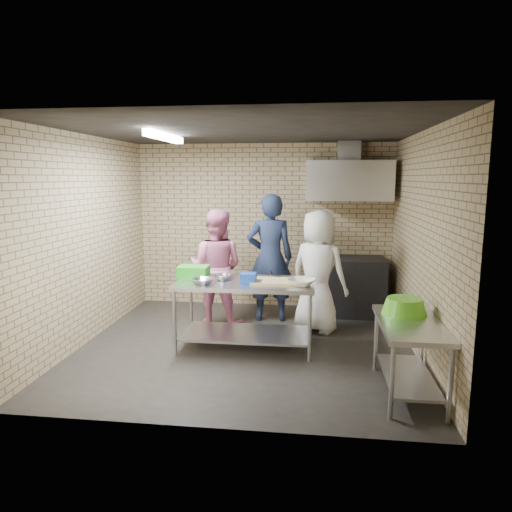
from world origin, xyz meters
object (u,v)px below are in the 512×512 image
at_px(side_counter, 409,358).
at_px(prep_table, 246,314).
at_px(man_navy, 270,258).
at_px(woman_white, 318,271).
at_px(green_crate, 193,272).
at_px(bottle_green, 377,186).
at_px(stove, 345,286).
at_px(blue_tub, 248,278).
at_px(green_basin, 404,306).
at_px(bottle_red, 351,185).
at_px(woman_pink, 216,268).

bearing_deg(side_counter, prep_table, 149.19).
bearing_deg(man_navy, prep_table, 72.32).
bearing_deg(woman_white, green_crate, 49.53).
height_order(side_counter, bottle_green, bottle_green).
distance_m(side_counter, stove, 2.79).
distance_m(blue_tub, green_basin, 1.88).
bearing_deg(man_navy, bottle_red, -157.86).
bearing_deg(stove, green_crate, -142.89).
distance_m(stove, bottle_green, 1.65).
relative_size(prep_table, bottle_green, 11.53).
relative_size(prep_table, side_counter, 1.44).
distance_m(bottle_red, woman_pink, 2.51).
bearing_deg(man_navy, woman_pink, 11.92).
relative_size(side_counter, blue_tub, 6.25).
height_order(prep_table, stove, stove).
height_order(side_counter, bottle_red, bottle_red).
relative_size(blue_tub, man_navy, 0.10).
distance_m(green_crate, man_navy, 1.40).
height_order(bottle_red, woman_white, bottle_red).
xyz_separation_m(green_basin, bottle_green, (0.02, 2.74, 1.18)).
bearing_deg(bottle_green, prep_table, -133.30).
height_order(blue_tub, green_basin, blue_tub).
distance_m(prep_table, stove, 2.15).
distance_m(stove, bottle_red, 1.60).
bearing_deg(stove, woman_pink, -158.37).
bearing_deg(stove, prep_table, -128.96).
distance_m(bottle_red, man_navy, 1.77).
bearing_deg(side_counter, bottle_red, 97.62).
bearing_deg(green_basin, stove, 99.76).
relative_size(bottle_red, woman_pink, 0.11).
height_order(side_counter, green_crate, green_crate).
bearing_deg(blue_tub, side_counter, -29.08).
bearing_deg(blue_tub, woman_pink, 121.57).
relative_size(blue_tub, green_basin, 0.42).
height_order(stove, bottle_red, bottle_red).
bearing_deg(side_counter, woman_pink, 140.09).
relative_size(side_counter, green_basin, 2.61).
distance_m(side_counter, bottle_red, 3.44).
bearing_deg(stove, green_basin, -80.24).
distance_m(blue_tub, bottle_green, 2.88).
bearing_deg(blue_tub, stove, 53.69).
relative_size(green_basin, woman_pink, 0.27).
relative_size(bottle_red, bottle_green, 1.20).
relative_size(woman_pink, woman_white, 0.99).
bearing_deg(green_crate, green_basin, -20.84).
bearing_deg(bottle_green, man_navy, -155.97).
height_order(bottle_green, woman_white, bottle_green).
relative_size(stove, green_basin, 2.61).
bearing_deg(woman_white, stove, -89.24).
xyz_separation_m(bottle_red, man_navy, (-1.21, -0.72, -1.07)).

